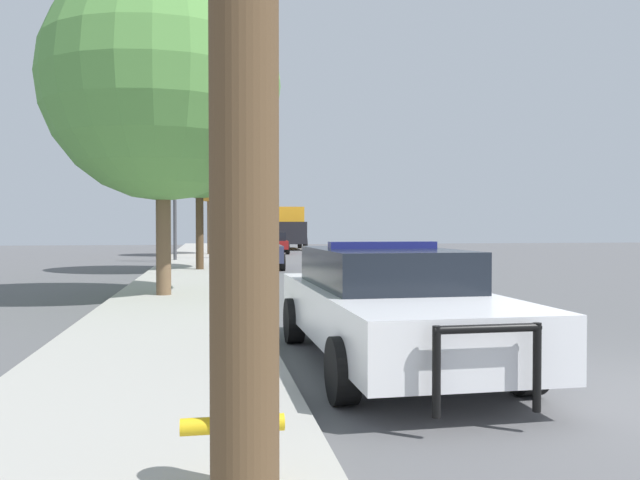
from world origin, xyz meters
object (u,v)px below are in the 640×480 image
Objects in this scene: box_truck at (287,227)px; tree_sidewalk_far at (210,168)px; tree_sidewalk_near at (163,83)px; traffic_light at (214,191)px; tree_sidewalk_mid at (199,132)px; fire_hydrant at (233,417)px; car_background_distant at (274,242)px; police_car at (387,302)px; car_background_midblock at (258,250)px.

box_truck is 13.10m from tree_sidewalk_far.
tree_sidewalk_near reaches higher than box_truck.
traffic_light is 6.42m from tree_sidewalk_far.
traffic_light is at bearing 85.20° from tree_sidewalk_mid.
tree_sidewalk_far is (0.42, 13.05, -0.11)m from tree_sidewalk_mid.
car_background_distant reaches higher than fire_hydrant.
tree_sidewalk_near is 21.77m from tree_sidewalk_far.
police_car is 0.78× the size of tree_sidewalk_far.
traffic_light is 0.65× the size of tree_sidewalk_far.
car_background_distant is at bearing -93.87° from police_car.
traffic_light is 5.93m from car_background_midblock.
tree_sidewalk_far is at bearing -86.37° from police_car.
fire_hydrant is 20.31m from tree_sidewalk_mid.
car_background_distant is 1.00× the size of car_background_midblock.
traffic_light is (0.11, 26.63, 2.83)m from fire_hydrant.
box_truck is (5.75, 17.39, -1.70)m from traffic_light.
box_truck is at bearing 77.96° from tree_sidewalk_near.
car_background_midblock is at bearing -94.01° from car_background_distant.
tree_sidewalk_mid reaches higher than car_background_midblock.
fire_hydrant is 44.42m from box_truck.
tree_sidewalk_far reaches higher than box_truck.
car_background_distant is 0.62× the size of box_truck.
police_car is 16.79m from tree_sidewalk_mid.
car_background_midblock is at bearing 85.18° from fire_hydrant.
car_background_midblock is 0.62× the size of box_truck.
tree_sidewalk_near is (-3.22, 7.31, 4.26)m from police_car.
police_car is 1.16× the size of car_background_midblock.
car_background_midblock is at bearing 82.90° from box_truck.
tree_sidewalk_near is (-7.02, -32.93, 3.32)m from box_truck.
tree_sidewalk_far is at bearing 90.07° from fire_hydrant.
fire_hydrant is 0.11× the size of tree_sidewalk_mid.
car_background_midblock is at bearing 38.65° from tree_sidewalk_mid.
box_truck is 1.00× the size of tree_sidewalk_mid.
tree_sidewalk_mid is (-0.46, 19.77, 4.62)m from fire_hydrant.
fire_hydrant is at bearing 60.89° from police_car.
tree_sidewalk_far is (-3.99, -3.06, 4.37)m from car_background_distant.
tree_sidewalk_mid is at bearing -138.57° from car_background_midblock.
box_truck reaches higher than car_background_distant.
box_truck is at bearing 71.72° from traffic_light.
traffic_light is 15.68m from tree_sidewalk_near.
car_background_midblock is (1.71, -5.03, -2.63)m from traffic_light.
car_background_distant is 25.68m from tree_sidewalk_near.
car_background_midblock is at bearing -89.75° from police_car.
car_background_midblock is (-2.12, -14.29, 0.06)m from car_background_distant.
fire_hydrant is 0.18× the size of car_background_distant.
traffic_light is at bearing 111.51° from car_background_midblock.
fire_hydrant is at bearing -92.04° from car_background_midblock.
police_car is at bearing -85.15° from traffic_light.
police_car is 17.83m from car_background_midblock.
fire_hydrant is at bearing -84.00° from tree_sidewalk_near.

